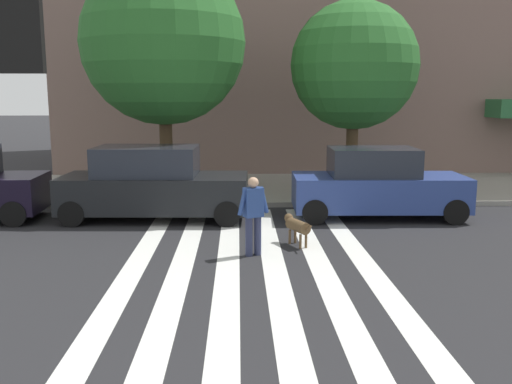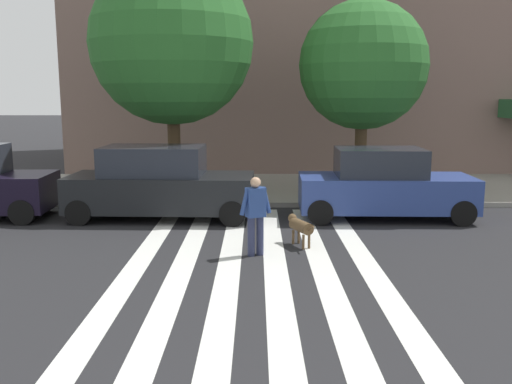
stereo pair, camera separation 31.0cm
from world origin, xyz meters
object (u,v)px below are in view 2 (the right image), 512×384
Objects in this scene: pedestrian_dog_walker at (253,212)px; dog_on_leash at (297,226)px; parked_car_behind_first at (157,184)px; parked_car_third_in_line at (381,185)px; street_tree_middle at (360,66)px; street_tree_nearest at (169,43)px.

dog_on_leash is at bearing 37.49° from pedestrian_dog_walker.
parked_car_behind_first is 4.86× the size of dog_on_leash.
pedestrian_dog_walker is (-3.42, -3.50, 0.03)m from parked_car_third_in_line.
parked_car_third_in_line is at bearing -0.01° from parked_car_behind_first.
street_tree_middle is at bearing 91.12° from parked_car_third_in_line.
dog_on_leash is at bearing -111.93° from street_tree_middle.
pedestrian_dog_walker is at bearing -67.14° from street_tree_nearest.
parked_car_behind_first is 4.56m from street_tree_nearest.
street_tree_middle is (-0.06, 3.16, 3.27)m from parked_car_third_in_line.
street_tree_nearest is at bearing -172.86° from street_tree_middle.
street_tree_nearest is 7.60m from dog_on_leash.
street_tree_nearest reaches higher than street_tree_middle.
parked_car_third_in_line is at bearing -88.88° from street_tree_middle.
street_tree_middle is at bearing 63.27° from pedestrian_dog_walker.
parked_car_behind_first is at bearing -151.89° from street_tree_middle.
pedestrian_dog_walker is at bearing -53.77° from parked_car_behind_first.
pedestrian_dog_walker is at bearing -134.32° from parked_car_third_in_line.
street_tree_middle is 5.95× the size of dog_on_leash.
street_tree_nearest is at bearing 88.48° from parked_car_behind_first.
parked_car_behind_first reaches higher than dog_on_leash.
parked_car_third_in_line is at bearing 48.40° from dog_on_leash.
street_tree_middle is at bearing 7.14° from street_tree_nearest.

